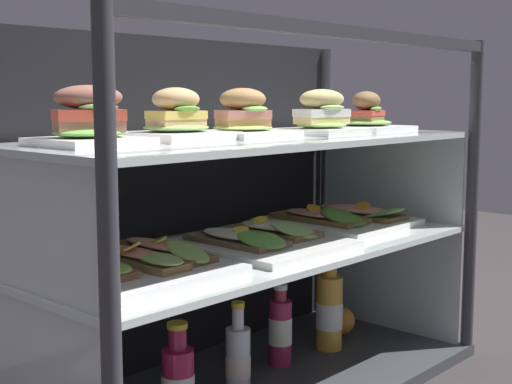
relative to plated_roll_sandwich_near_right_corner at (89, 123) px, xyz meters
name	(u,v)px	position (x,y,z in m)	size (l,w,h in m)	color
case_frame	(212,197)	(0.43, 0.12, -0.19)	(1.21, 0.52, 0.85)	#333338
riser_lower_tier	(256,318)	(0.43, -0.03, -0.47)	(1.15, 0.46, 0.32)	silver
shelf_lower_glass	(256,249)	(0.43, -0.03, -0.30)	(1.16, 0.48, 0.01)	silver
riser_upper_tier	(256,195)	(0.43, -0.03, -0.18)	(1.15, 0.46, 0.24)	silver
shelf_upper_glass	(256,140)	(0.43, -0.03, -0.05)	(1.16, 0.48, 0.01)	silver
plated_roll_sandwich_near_right_corner	(89,123)	(0.00, 0.00, 0.00)	(0.19, 0.19, 0.11)	white
plated_roll_sandwich_center	(176,122)	(0.23, 0.02, 0.00)	(0.20, 0.20, 0.11)	white
plated_roll_sandwich_right_of_center	(243,120)	(0.42, 0.00, 0.00)	(0.20, 0.20, 0.11)	white
plated_roll_sandwich_far_left	(322,117)	(0.63, -0.06, 0.00)	(0.18, 0.18, 0.11)	white
plated_roll_sandwich_mid_right	(366,118)	(0.85, -0.04, -0.01)	(0.20, 0.20, 0.11)	white
open_sandwich_tray_near_right_corner	(134,263)	(0.07, -0.03, -0.28)	(0.32, 0.35, 0.06)	white
open_sandwich_tray_center	(261,239)	(0.43, -0.05, -0.28)	(0.32, 0.35, 0.06)	white
open_sandwich_tray_left_of_center	(341,218)	(0.78, -0.02, -0.28)	(0.32, 0.35, 0.06)	white
juice_bottle_front_second	(178,378)	(0.19, -0.02, -0.55)	(0.07, 0.07, 0.20)	#A21D46
juice_bottle_back_left	(238,357)	(0.38, -0.02, -0.55)	(0.06, 0.06, 0.21)	silver
juice_bottle_near_post	(280,330)	(0.56, 0.00, -0.54)	(0.06, 0.06, 0.21)	#99214A
juice_bottle_back_right	(329,311)	(0.74, -0.02, -0.52)	(0.07, 0.07, 0.26)	gold
orange_fruit_beside_bottles	(341,321)	(0.85, 0.03, -0.59)	(0.08, 0.08, 0.08)	orange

